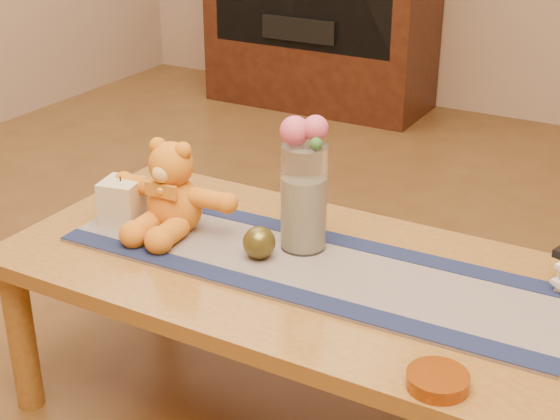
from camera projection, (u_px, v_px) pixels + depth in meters
The scene contains 21 objects.
floor at pixel (297, 419), 2.09m from camera, with size 5.50×5.50×0.00m, color #553318.
coffee_table_top at pixel (298, 272), 1.91m from camera, with size 1.40×0.70×0.04m, color brown.
table_leg_fl at pixel (22, 338), 2.06m from camera, with size 0.07×0.07×0.41m, color brown.
table_leg_bl at pixel (161, 247), 2.52m from camera, with size 0.07×0.07×0.41m, color brown.
persian_runner at pixel (308, 265), 1.89m from camera, with size 1.20×0.35×0.01m, color #1A1E49.
runner_border_near at pixel (279, 291), 1.77m from camera, with size 1.20×0.06×0.00m, color #161D42.
runner_border_far at pixel (335, 239), 2.00m from camera, with size 1.20×0.06×0.00m, color #161D42.
teddy_bear at pixel (174, 187), 2.02m from camera, with size 0.33×0.27×0.22m, color orange, non-canonical shape.
pillar_candle at pixel (122, 201), 2.07m from camera, with size 0.10×0.10×0.11m, color beige.
candle_wick at pixel (120, 179), 2.04m from camera, with size 0.00×0.00×0.01m, color black.
glass_vase at pixel (304, 197), 1.91m from camera, with size 0.11×0.11×0.26m, color silver.
potpourri_fill at pixel (304, 212), 1.93m from camera, with size 0.09×0.09×0.18m, color beige.
rose_left at pixel (295, 131), 1.84m from camera, with size 0.07×0.07×0.07m, color #D84C6D.
rose_right at pixel (315, 128), 1.83m from camera, with size 0.06×0.06×0.06m, color #D84C6D.
blue_flower_back at pixel (316, 130), 1.87m from camera, with size 0.04×0.04×0.04m, color #4D5BA6.
blue_flower_side at pixel (297, 133), 1.88m from camera, with size 0.04×0.04×0.04m, color #4D5BA6.
leaf_sprig at pixel (316, 144), 1.82m from camera, with size 0.03×0.03×0.03m, color #33662D.
bronze_ball at pixel (259, 242), 1.90m from camera, with size 0.08×0.08×0.08m, color brown.
amber_dish at pixel (438, 380), 1.47m from camera, with size 0.12×0.12×0.03m, color #BF5914.
media_cabinet at pixel (321, 4), 4.36m from camera, with size 1.20×0.50×1.10m, color black.
stereo_lower at pixel (310, 25), 4.29m from camera, with size 0.42×0.28×0.12m, color black.
Camera 1 is at (0.79, -1.48, 1.36)m, focal length 52.05 mm.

